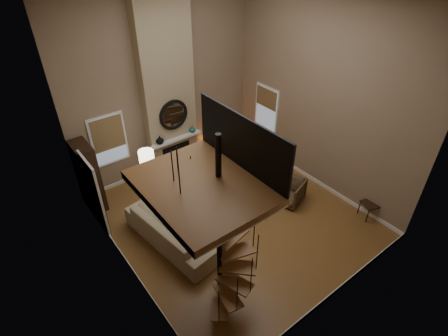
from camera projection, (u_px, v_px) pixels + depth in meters
ground at (233, 217)px, 9.62m from camera, size 6.00×6.50×0.01m
back_wall at (164, 85)px, 10.15m from camera, size 6.00×0.02×5.50m
front_wall at (356, 201)px, 5.93m from camera, size 6.00×0.02×5.50m
left_wall at (109, 175)px, 6.54m from camera, size 0.02×6.50×5.50m
right_wall at (321, 95)px, 9.53m from camera, size 0.02×6.50×5.50m
baseboard_back at (172, 162)px, 11.69m from camera, size 6.00×0.02×0.12m
baseboard_front at (328, 297)px, 7.48m from camera, size 6.00×0.02×0.12m
baseboard_left at (132, 269)px, 8.10m from camera, size 0.02×6.50×0.12m
baseboard_right at (307, 175)px, 11.08m from camera, size 0.02×6.50×0.12m
chimney_breast at (167, 87)px, 10.02m from camera, size 1.60×0.38×5.50m
hearth at (183, 172)px, 11.28m from camera, size 1.50×0.60×0.04m
firebox at (177, 155)px, 11.16m from camera, size 0.95×0.02×0.72m
mantel at (177, 139)px, 10.76m from camera, size 1.70×0.18×0.06m
mirror_frame at (174, 115)px, 10.34m from camera, size 0.94×0.10×0.94m
mirror_disc at (173, 115)px, 10.35m from camera, size 0.80×0.01×0.80m
vase_left at (160, 140)px, 10.43m from camera, size 0.24×0.24×0.25m
vase_right at (192, 129)px, 11.01m from camera, size 0.20×0.20×0.21m
window_back at (109, 139)px, 9.83m from camera, size 1.02×0.06×1.52m
window_right at (266, 108)px, 11.46m from camera, size 0.06×1.02×1.52m
entry_door at (95, 196)px, 8.71m from camera, size 0.10×1.05×2.16m
loft at (206, 182)px, 5.57m from camera, size 1.70×2.20×1.09m
spiral_stair at (220, 238)px, 6.55m from camera, size 1.47×1.47×4.06m
hutch at (89, 177)px, 9.49m from camera, size 0.43×0.91×2.04m
sofa at (173, 229)px, 8.66m from camera, size 1.44×2.87×0.80m
armchair_near at (255, 171)px, 10.76m from camera, size 0.83×0.81×0.71m
armchair_far at (289, 189)px, 10.03m from camera, size 1.02×1.00×0.74m
coffee_table at (236, 202)px, 9.66m from camera, size 1.21×0.75×0.44m
bowl at (235, 196)px, 9.57m from camera, size 0.35×0.35×0.09m
book at (250, 195)px, 9.64m from camera, size 0.28×0.33×0.03m
floor_lamp at (147, 161)px, 9.33m from camera, size 0.41×0.41×1.71m
accent_lamp at (210, 147)px, 12.08m from camera, size 0.13×0.13×0.45m
side_chair at (374, 201)px, 9.35m from camera, size 0.53×0.52×0.93m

